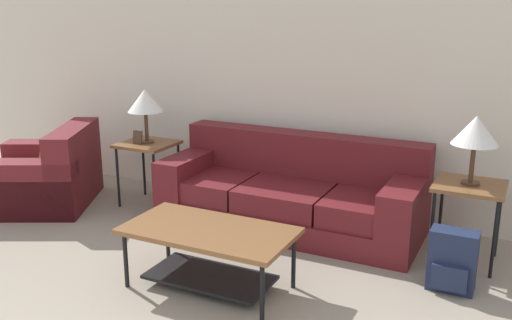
# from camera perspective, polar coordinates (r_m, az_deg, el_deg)

# --- Properties ---
(wall_back) EXTENTS (8.91, 0.06, 2.60)m
(wall_back) POSITION_cam_1_polar(r_m,az_deg,el_deg) (5.46, 6.58, 8.11)
(wall_back) COLOR silver
(wall_back) RESTS_ON ground_plane
(couch) EXTENTS (2.36, 0.92, 0.82)m
(couch) POSITION_cam_1_polar(r_m,az_deg,el_deg) (5.21, 3.54, -3.52)
(couch) COLOR maroon
(couch) RESTS_ON ground_plane
(armchair) EXTENTS (1.35, 1.38, 0.80)m
(armchair) POSITION_cam_1_polar(r_m,az_deg,el_deg) (6.15, -20.35, -1.60)
(armchair) COLOR maroon
(armchair) RESTS_ON ground_plane
(coffee_table) EXTENTS (1.20, 0.64, 0.45)m
(coffee_table) POSITION_cam_1_polar(r_m,az_deg,el_deg) (4.10, -4.71, -8.38)
(coffee_table) COLOR brown
(coffee_table) RESTS_ON ground_plane
(side_table_left) EXTENTS (0.53, 0.50, 0.64)m
(side_table_left) POSITION_cam_1_polar(r_m,az_deg,el_deg) (5.79, -10.79, 1.04)
(side_table_left) COLOR brown
(side_table_left) RESTS_ON ground_plane
(side_table_right) EXTENTS (0.53, 0.50, 0.64)m
(side_table_right) POSITION_cam_1_polar(r_m,az_deg,el_deg) (4.70, 20.54, -3.09)
(side_table_right) COLOR brown
(side_table_right) RESTS_ON ground_plane
(table_lamp_left) EXTENTS (0.35, 0.35, 0.53)m
(table_lamp_left) POSITION_cam_1_polar(r_m,az_deg,el_deg) (5.70, -11.03, 5.77)
(table_lamp_left) COLOR #472D1E
(table_lamp_left) RESTS_ON side_table_left
(table_lamp_right) EXTENTS (0.35, 0.35, 0.53)m
(table_lamp_right) POSITION_cam_1_polar(r_m,az_deg,el_deg) (4.57, 21.11, 2.68)
(table_lamp_right) COLOR #472D1E
(table_lamp_right) RESTS_ON side_table_right
(backpack) EXTENTS (0.33, 0.25, 0.45)m
(backpack) POSITION_cam_1_polar(r_m,az_deg,el_deg) (4.33, 19.04, -9.58)
(backpack) COLOR #1E2847
(backpack) RESTS_ON ground_plane
(picture_frame) EXTENTS (0.10, 0.04, 0.13)m
(picture_frame) POSITION_cam_1_polar(r_m,az_deg,el_deg) (5.74, -11.75, 2.25)
(picture_frame) COLOR #4C3828
(picture_frame) RESTS_ON side_table_left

